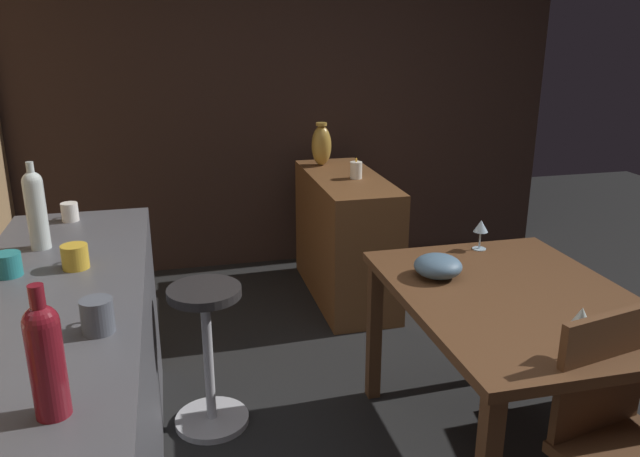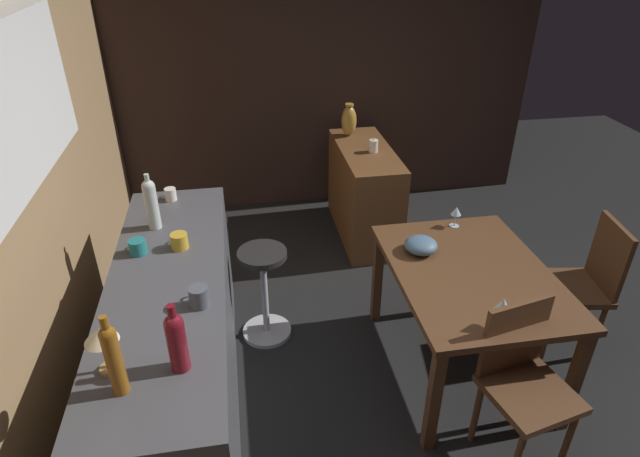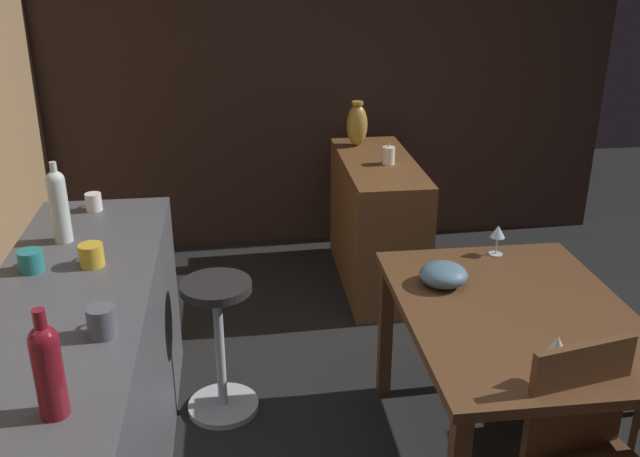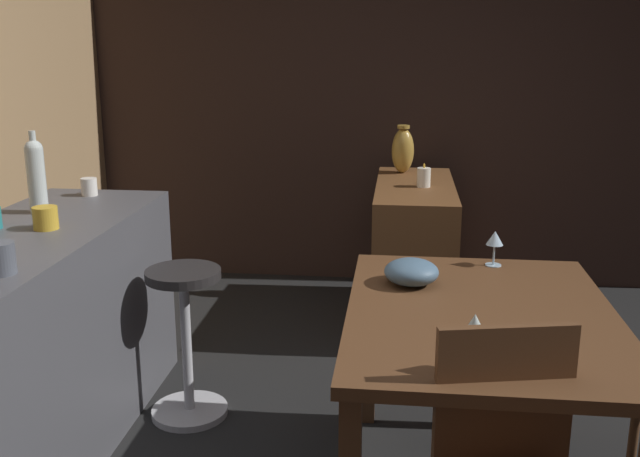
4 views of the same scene
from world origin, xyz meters
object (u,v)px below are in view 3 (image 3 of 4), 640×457
(wine_bottle_clear, at_px, (59,204))
(cup_white, at_px, (94,202))
(cup_mustard, at_px, (91,255))
(vase_brass, at_px, (357,125))
(wine_bottle_ruby, at_px, (48,367))
(cup_slate, at_px, (102,321))
(fruit_bowl, at_px, (443,274))
(bar_stool, at_px, (220,344))
(cup_teal, at_px, (31,261))
(wine_glass_right, at_px, (498,233))
(pillar_candle_tall, at_px, (389,155))
(wine_glass_left, at_px, (557,348))
(dining_table, at_px, (515,330))
(sideboard_cabinet, at_px, (377,223))

(wine_bottle_clear, bearing_deg, cup_white, -10.51)
(cup_mustard, distance_m, vase_brass, 2.29)
(wine_bottle_ruby, bearing_deg, cup_slate, -9.13)
(wine_bottle_ruby, relative_size, cup_mustard, 2.46)
(fruit_bowl, bearing_deg, cup_slate, 111.57)
(bar_stool, relative_size, cup_mustard, 5.16)
(cup_teal, bearing_deg, wine_glass_right, -82.69)
(wine_bottle_ruby, bearing_deg, vase_brass, -25.35)
(wine_bottle_ruby, height_order, cup_teal, wine_bottle_ruby)
(bar_stool, xyz_separation_m, fruit_bowl, (-0.27, -0.95, 0.43))
(wine_bottle_ruby, bearing_deg, pillar_candle_tall, -31.38)
(wine_bottle_clear, bearing_deg, cup_slate, -160.48)
(bar_stool, bearing_deg, cup_mustard, 116.95)
(fruit_bowl, relative_size, cup_slate, 1.56)
(wine_glass_left, xyz_separation_m, cup_mustard, (0.75, 1.57, 0.08))
(wine_bottle_ruby, bearing_deg, bar_stool, -18.87)
(bar_stool, bearing_deg, pillar_candle_tall, -41.37)
(wine_bottle_clear, distance_m, cup_teal, 0.31)
(wine_glass_right, xyz_separation_m, cup_white, (0.38, 1.84, 0.10))
(bar_stool, bearing_deg, dining_table, -113.46)
(cup_teal, height_order, cup_slate, cup_slate)
(fruit_bowl, bearing_deg, wine_bottle_ruby, 123.93)
(cup_slate, bearing_deg, pillar_candle_tall, -35.09)
(dining_table, bearing_deg, cup_teal, 82.11)
(wine_glass_right, distance_m, cup_mustard, 1.76)
(sideboard_cabinet, xyz_separation_m, fruit_bowl, (-1.50, 0.03, 0.38))
(cup_teal, bearing_deg, dining_table, -97.89)
(wine_glass_right, distance_m, cup_white, 1.88)
(cup_teal, distance_m, cup_mustard, 0.22)
(dining_table, bearing_deg, wine_bottle_ruby, 112.77)
(bar_stool, height_order, wine_glass_left, wine_glass_left)
(vase_brass, bearing_deg, cup_teal, 139.20)
(cup_slate, xyz_separation_m, vase_brass, (2.37, -1.25, 0.01))
(wine_bottle_clear, xyz_separation_m, vase_brass, (1.57, -1.53, -0.11))
(wine_glass_right, bearing_deg, cup_white, 78.20)
(bar_stool, relative_size, vase_brass, 2.31)
(bar_stool, xyz_separation_m, pillar_candle_tall, (1.17, -1.03, 0.51))
(cup_mustard, relative_size, cup_white, 1.19)
(sideboard_cabinet, height_order, wine_glass_right, wine_glass_right)
(wine_bottle_ruby, xyz_separation_m, cup_mustard, (0.94, 0.06, -0.11))
(vase_brass, bearing_deg, pillar_candle_tall, -164.35)
(fruit_bowl, relative_size, wine_bottle_clear, 0.57)
(wine_glass_right, bearing_deg, vase_brass, 13.04)
(bar_stool, height_order, cup_slate, cup_slate)
(cup_teal, relative_size, pillar_candle_tall, 0.99)
(wine_glass_left, height_order, vase_brass, vase_brass)
(bar_stool, bearing_deg, cup_slate, 156.48)
(wine_bottle_clear, relative_size, cup_slate, 2.72)
(cup_white, xyz_separation_m, pillar_candle_tall, (0.79, -1.59, -0.07))
(wine_bottle_clear, relative_size, cup_mustard, 2.68)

